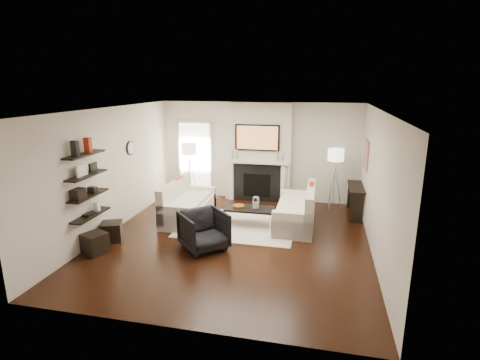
% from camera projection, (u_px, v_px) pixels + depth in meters
% --- Properties ---
extents(room_envelope, '(6.00, 6.00, 6.00)m').
position_uv_depth(room_envelope, '(233.00, 178.00, 7.50)').
color(room_envelope, black).
rests_on(room_envelope, ground).
extents(chimney_breast, '(1.80, 0.25, 2.70)m').
position_uv_depth(chimney_breast, '(258.00, 152.00, 10.22)').
color(chimney_breast, silver).
rests_on(chimney_breast, floor).
extents(fireplace_surround, '(1.30, 0.02, 1.04)m').
position_uv_depth(fireplace_surround, '(257.00, 183.00, 10.30)').
color(fireplace_surround, black).
rests_on(fireplace_surround, floor).
extents(firebox, '(0.75, 0.02, 0.65)m').
position_uv_depth(firebox, '(257.00, 186.00, 10.31)').
color(firebox, black).
rests_on(firebox, floor).
extents(mantel_pilaster_l, '(0.12, 0.08, 1.10)m').
position_uv_depth(mantel_pilaster_l, '(231.00, 181.00, 10.41)').
color(mantel_pilaster_l, white).
rests_on(mantel_pilaster_l, floor).
extents(mantel_pilaster_r, '(0.12, 0.08, 1.10)m').
position_uv_depth(mantel_pilaster_r, '(283.00, 184.00, 10.11)').
color(mantel_pilaster_r, white).
rests_on(mantel_pilaster_r, floor).
extents(mantel_shelf, '(1.70, 0.18, 0.07)m').
position_uv_depth(mantel_shelf, '(257.00, 162.00, 10.10)').
color(mantel_shelf, white).
rests_on(mantel_shelf, chimney_breast).
extents(tv_body, '(1.20, 0.06, 0.70)m').
position_uv_depth(tv_body, '(257.00, 138.00, 9.96)').
color(tv_body, black).
rests_on(tv_body, chimney_breast).
extents(tv_screen, '(1.10, 0.00, 0.62)m').
position_uv_depth(tv_screen, '(257.00, 138.00, 9.93)').
color(tv_screen, '#BF723F').
rests_on(tv_screen, tv_body).
extents(candlestick_l_tall, '(0.04, 0.04, 0.30)m').
position_uv_depth(candlestick_l_tall, '(237.00, 154.00, 10.18)').
color(candlestick_l_tall, silver).
rests_on(candlestick_l_tall, mantel_shelf).
extents(candlestick_l_short, '(0.04, 0.04, 0.24)m').
position_uv_depth(candlestick_l_short, '(232.00, 155.00, 10.21)').
color(candlestick_l_short, silver).
rests_on(candlestick_l_short, mantel_shelf).
extents(candlestick_r_tall, '(0.04, 0.04, 0.30)m').
position_uv_depth(candlestick_r_tall, '(277.00, 156.00, 9.95)').
color(candlestick_r_tall, silver).
rests_on(candlestick_r_tall, mantel_shelf).
extents(candlestick_r_short, '(0.04, 0.04, 0.24)m').
position_uv_depth(candlestick_r_short, '(282.00, 157.00, 9.93)').
color(candlestick_r_short, silver).
rests_on(candlestick_r_short, mantel_shelf).
extents(hallway_panel, '(0.90, 0.02, 2.10)m').
position_uv_depth(hallway_panel, '(195.00, 160.00, 10.78)').
color(hallway_panel, white).
rests_on(hallway_panel, floor).
extents(door_trim_l, '(0.06, 0.06, 2.16)m').
position_uv_depth(door_trim_l, '(180.00, 159.00, 10.86)').
color(door_trim_l, white).
rests_on(door_trim_l, floor).
extents(door_trim_r, '(0.06, 0.06, 2.16)m').
position_uv_depth(door_trim_r, '(211.00, 160.00, 10.66)').
color(door_trim_r, white).
rests_on(door_trim_r, floor).
extents(door_trim_top, '(1.02, 0.06, 0.06)m').
position_uv_depth(door_trim_top, '(194.00, 122.00, 10.49)').
color(door_trim_top, white).
rests_on(door_trim_top, wall_back).
extents(rug, '(2.60, 2.00, 0.01)m').
position_uv_depth(rug, '(238.00, 225.00, 8.64)').
color(rug, beige).
rests_on(rug, floor).
extents(loveseat_left_base, '(0.85, 1.80, 0.42)m').
position_uv_depth(loveseat_left_base, '(189.00, 211.00, 9.00)').
color(loveseat_left_base, silver).
rests_on(loveseat_left_base, floor).
extents(loveseat_left_back, '(0.18, 1.80, 0.80)m').
position_uv_depth(loveseat_left_back, '(175.00, 197.00, 8.99)').
color(loveseat_left_back, silver).
rests_on(loveseat_left_back, floor).
extents(loveseat_left_arm_n, '(0.85, 0.18, 0.60)m').
position_uv_depth(loveseat_left_arm_n, '(176.00, 219.00, 8.21)').
color(loveseat_left_arm_n, silver).
rests_on(loveseat_left_arm_n, floor).
extents(loveseat_left_arm_s, '(0.85, 0.18, 0.60)m').
position_uv_depth(loveseat_left_arm_s, '(199.00, 197.00, 9.74)').
color(loveseat_left_arm_s, silver).
rests_on(loveseat_left_arm_s, floor).
extents(loveseat_left_cushion, '(0.63, 1.44, 0.10)m').
position_uv_depth(loveseat_left_cushion, '(190.00, 201.00, 8.92)').
color(loveseat_left_cushion, silver).
rests_on(loveseat_left_cushion, loveseat_left_base).
extents(pillow_left_orange, '(0.10, 0.42, 0.42)m').
position_uv_depth(pillow_left_orange, '(179.00, 186.00, 9.22)').
color(pillow_left_orange, '#B22F15').
rests_on(pillow_left_orange, loveseat_left_cushion).
extents(pillow_left_charcoal, '(0.10, 0.40, 0.40)m').
position_uv_depth(pillow_left_charcoal, '(170.00, 193.00, 8.66)').
color(pillow_left_charcoal, black).
rests_on(pillow_left_charcoal, loveseat_left_cushion).
extents(loveseat_right_base, '(0.85, 1.80, 0.42)m').
position_uv_depth(loveseat_right_base, '(295.00, 217.00, 8.59)').
color(loveseat_right_base, silver).
rests_on(loveseat_right_base, floor).
extents(loveseat_right_back, '(0.18, 1.80, 0.80)m').
position_uv_depth(loveseat_right_back, '(310.00, 205.00, 8.44)').
color(loveseat_right_back, silver).
rests_on(loveseat_right_back, floor).
extents(loveseat_right_arm_n, '(0.85, 0.18, 0.60)m').
position_uv_depth(loveseat_right_arm_n, '(292.00, 226.00, 7.80)').
color(loveseat_right_arm_n, silver).
rests_on(loveseat_right_arm_n, floor).
extents(loveseat_right_arm_s, '(0.85, 0.18, 0.60)m').
position_uv_depth(loveseat_right_arm_s, '(298.00, 202.00, 9.33)').
color(loveseat_right_arm_s, silver).
rests_on(loveseat_right_arm_s, floor).
extents(loveseat_right_cushion, '(0.63, 1.44, 0.10)m').
position_uv_depth(loveseat_right_cushion, '(293.00, 206.00, 8.54)').
color(loveseat_right_cushion, silver).
rests_on(loveseat_right_cushion, loveseat_right_base).
extents(pillow_right_orange, '(0.10, 0.42, 0.42)m').
position_uv_depth(pillow_right_orange, '(311.00, 192.00, 8.67)').
color(pillow_right_orange, '#B22F15').
rests_on(pillow_right_orange, loveseat_right_cushion).
extents(pillow_right_charcoal, '(0.10, 0.40, 0.40)m').
position_uv_depth(pillow_right_charcoal, '(310.00, 201.00, 8.11)').
color(pillow_right_charcoal, black).
rests_on(pillow_right_charcoal, loveseat_right_cushion).
extents(coffee_table, '(1.10, 0.55, 0.04)m').
position_uv_depth(coffee_table, '(249.00, 209.00, 8.56)').
color(coffee_table, black).
rests_on(coffee_table, floor).
extents(coffee_leg_nw, '(0.02, 0.02, 0.38)m').
position_uv_depth(coffee_leg_nw, '(226.00, 219.00, 8.52)').
color(coffee_leg_nw, silver).
rests_on(coffee_leg_nw, floor).
extents(coffee_leg_ne, '(0.02, 0.02, 0.38)m').
position_uv_depth(coffee_leg_ne, '(269.00, 222.00, 8.30)').
color(coffee_leg_ne, silver).
rests_on(coffee_leg_ne, floor).
extents(coffee_leg_sw, '(0.02, 0.02, 0.38)m').
position_uv_depth(coffee_leg_sw, '(231.00, 213.00, 8.93)').
color(coffee_leg_sw, silver).
rests_on(coffee_leg_sw, floor).
extents(coffee_leg_se, '(0.02, 0.02, 0.38)m').
position_uv_depth(coffee_leg_se, '(272.00, 216.00, 8.72)').
color(coffee_leg_se, silver).
rests_on(coffee_leg_se, floor).
extents(hurricane_glass, '(0.15, 0.15, 0.26)m').
position_uv_depth(hurricane_glass, '(256.00, 203.00, 8.49)').
color(hurricane_glass, white).
rests_on(hurricane_glass, coffee_table).
extents(hurricane_candle, '(0.09, 0.09, 0.13)m').
position_uv_depth(hurricane_candle, '(256.00, 205.00, 8.51)').
color(hurricane_candle, white).
rests_on(hurricane_candle, coffee_table).
extents(copper_bowl, '(0.27, 0.27, 0.05)m').
position_uv_depth(copper_bowl, '(239.00, 206.00, 8.61)').
color(copper_bowl, '#B2691D').
rests_on(copper_bowl, coffee_table).
extents(armchair, '(1.11, 1.11, 0.83)m').
position_uv_depth(armchair, '(204.00, 229.00, 7.35)').
color(armchair, black).
rests_on(armchair, floor).
extents(lamp_left_post, '(0.02, 0.02, 1.20)m').
position_uv_depth(lamp_left_post, '(190.00, 179.00, 10.42)').
color(lamp_left_post, silver).
rests_on(lamp_left_post, floor).
extents(lamp_left_shade, '(0.40, 0.40, 0.30)m').
position_uv_depth(lamp_left_shade, '(189.00, 149.00, 10.20)').
color(lamp_left_shade, white).
rests_on(lamp_left_shade, lamp_left_post).
extents(lamp_left_leg_a, '(0.25, 0.02, 1.23)m').
position_uv_depth(lamp_left_leg_a, '(194.00, 179.00, 10.40)').
color(lamp_left_leg_a, silver).
rests_on(lamp_left_leg_a, floor).
extents(lamp_left_leg_b, '(0.14, 0.22, 1.23)m').
position_uv_depth(lamp_left_leg_b, '(189.00, 178.00, 10.52)').
color(lamp_left_leg_b, silver).
rests_on(lamp_left_leg_b, floor).
extents(lamp_left_leg_c, '(0.14, 0.22, 1.23)m').
position_uv_depth(lamp_left_leg_c, '(187.00, 180.00, 10.34)').
color(lamp_left_leg_c, silver).
rests_on(lamp_left_leg_c, floor).
extents(lamp_right_post, '(0.02, 0.02, 1.20)m').
position_uv_depth(lamp_right_post, '(334.00, 188.00, 9.56)').
color(lamp_right_post, silver).
rests_on(lamp_right_post, floor).
extents(lamp_right_shade, '(0.40, 0.40, 0.30)m').
position_uv_depth(lamp_right_shade, '(336.00, 155.00, 9.35)').
color(lamp_right_shade, white).
rests_on(lamp_right_shade, lamp_right_post).
extents(lamp_right_leg_a, '(0.25, 0.02, 1.23)m').
position_uv_depth(lamp_right_leg_a, '(338.00, 188.00, 9.54)').
color(lamp_right_leg_a, silver).
rests_on(lamp_right_leg_a, floor).
extents(lamp_right_leg_b, '(0.14, 0.22, 1.23)m').
position_uv_depth(lamp_right_leg_b, '(332.00, 186.00, 9.66)').
color(lamp_right_leg_b, silver).
rests_on(lamp_right_leg_b, floor).
extents(lamp_right_leg_c, '(0.14, 0.22, 1.23)m').
position_uv_depth(lamp_right_leg_c, '(332.00, 188.00, 9.48)').
color(lamp_right_leg_c, silver).
rests_on(lamp_right_leg_c, floor).
extents(console_top, '(0.35, 1.20, 0.04)m').
position_uv_depth(console_top, '(356.00, 187.00, 9.14)').
color(console_top, black).
rests_on(console_top, floor).
extents(console_leg_n, '(0.30, 0.04, 0.71)m').
position_uv_depth(console_leg_n, '(357.00, 208.00, 8.72)').
color(console_leg_n, black).
rests_on(console_leg_n, floor).
extents(console_leg_s, '(0.30, 0.04, 0.71)m').
position_uv_depth(console_leg_s, '(353.00, 195.00, 9.76)').
color(console_leg_s, black).
rests_on(console_leg_s, floor).
extents(wall_art, '(0.03, 0.70, 0.70)m').
position_uv_depth(wall_art, '(366.00, 155.00, 8.81)').
color(wall_art, '#A86D54').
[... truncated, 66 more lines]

